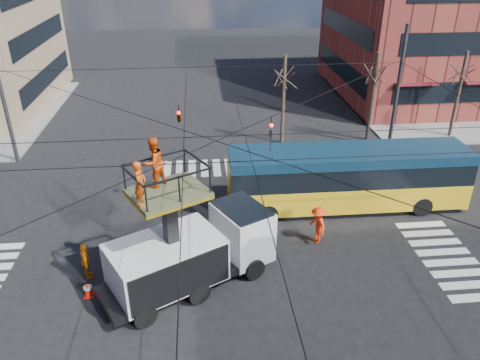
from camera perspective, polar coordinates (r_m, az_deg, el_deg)
name	(u,v)px	position (r m, az deg, el deg)	size (l,w,h in m)	color
ground	(219,270)	(20.10, -2.53, -10.96)	(120.00, 120.00, 0.00)	black
sidewalk_ne	(451,102)	(44.42, 24.32, 8.69)	(18.00, 18.00, 0.12)	slate
crosswalks	(219,270)	(20.09, -2.53, -10.94)	(22.40, 22.40, 0.02)	silver
building_ne	(462,11)	(46.05, 25.40, 18.07)	(20.06, 16.06, 14.00)	maroon
overhead_network	(215,176)	(18.13, -3.10, 0.54)	(24.24, 24.24, 8.00)	#2D2D30
tree_a	(284,76)	(30.82, 5.43, 12.49)	(2.00, 2.00, 6.00)	#382B21
tree_b	(375,74)	(32.45, 16.16, 12.31)	(2.00, 2.00, 6.00)	#382B21
tree_c	(463,72)	(35.05, 25.55, 11.81)	(2.00, 2.00, 6.00)	#382B21
utility_truck	(191,240)	(18.38, -6.04, -7.25)	(7.25, 5.36, 6.33)	black
city_bus	(347,177)	(24.27, 12.94, 0.35)	(12.08, 2.69, 3.20)	#F1A716
traffic_cone	(88,290)	(19.57, -18.05, -12.59)	(0.36, 0.36, 0.63)	#FF200A
worker_ground	(86,261)	(20.21, -18.29, -9.40)	(0.97, 0.40, 1.65)	orange
flagger	(318,225)	(21.59, 9.43, -5.43)	(1.16, 0.67, 1.80)	#FC320F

